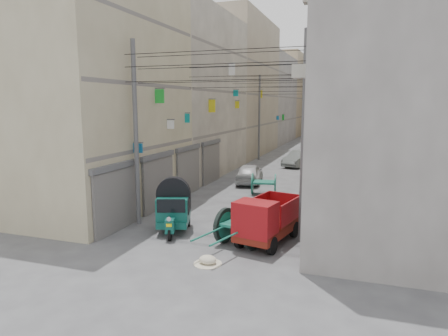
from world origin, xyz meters
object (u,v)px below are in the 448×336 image
at_px(second_cart, 264,183).
at_px(mini_truck, 264,223).
at_px(feed_sack, 208,260).
at_px(distant_car_white, 250,173).
at_px(distant_car_grey, 299,159).
at_px(distant_car_green, 309,149).
at_px(horse, 267,213).
at_px(auto_rickshaw, 174,207).
at_px(tonga_cart, 239,228).

bearing_deg(second_cart, mini_truck, -85.97).
relative_size(mini_truck, feed_sack, 5.91).
xyz_separation_m(distant_car_white, distant_car_grey, (2.09, 8.51, 0.01)).
xyz_separation_m(feed_sack, distant_car_green, (-0.52, 31.01, 0.47)).
bearing_deg(horse, distant_car_grey, -75.47).
xyz_separation_m(horse, distant_car_green, (-1.55, 26.73, -0.13)).
bearing_deg(second_cart, auto_rickshaw, -113.46).
distance_m(tonga_cart, mini_truck, 0.97).
bearing_deg(distant_car_white, tonga_cart, 95.27).
bearing_deg(second_cart, distant_car_grey, 78.74).
xyz_separation_m(distant_car_white, distant_car_green, (1.85, 17.15, -0.05)).
bearing_deg(auto_rickshaw, tonga_cart, -34.17).
bearing_deg(tonga_cart, horse, 92.46).
xyz_separation_m(mini_truck, distant_car_green, (-1.89, 28.65, -0.27)).
bearing_deg(distant_car_grey, auto_rickshaw, -79.66).
bearing_deg(distant_car_grey, horse, -68.65).
distance_m(auto_rickshaw, mini_truck, 4.04).
xyz_separation_m(auto_rickshaw, second_cart, (1.99, 7.94, -0.37)).
relative_size(auto_rickshaw, feed_sack, 4.33).
height_order(auto_rickshaw, distant_car_grey, auto_rickshaw).
relative_size(auto_rickshaw, tonga_cart, 0.80).
distance_m(feed_sack, distant_car_grey, 22.38).
xyz_separation_m(mini_truck, horse, (-0.34, 1.91, -0.15)).
bearing_deg(distant_car_green, tonga_cart, 85.15).
relative_size(auto_rickshaw, mini_truck, 0.73).
bearing_deg(distant_car_white, distant_car_grey, -112.00).
bearing_deg(distant_car_white, mini_truck, 99.76).
bearing_deg(distant_car_green, second_cart, 82.81).
bearing_deg(distant_car_white, auto_rickshaw, 80.37).
distance_m(mini_truck, distant_car_grey, 20.08).
distance_m(tonga_cart, second_cart, 8.87).
xyz_separation_m(second_cart, horse, (1.68, -6.52, 0.08)).
distance_m(second_cart, feed_sack, 10.83).
bearing_deg(feed_sack, mini_truck, 60.03).
bearing_deg(distant_car_white, distant_car_green, -104.36).
bearing_deg(second_cart, distant_car_green, 80.22).
bearing_deg(distant_car_green, distant_car_white, 77.03).
relative_size(horse, distant_car_white, 0.45).
relative_size(mini_truck, horse, 2.01).
relative_size(tonga_cart, distant_car_grey, 0.79).
relative_size(auto_rickshaw, distant_car_green, 0.61).
relative_size(distant_car_grey, distant_car_green, 0.96).
height_order(auto_rickshaw, distant_car_white, auto_rickshaw).
xyz_separation_m(distant_car_grey, distant_car_green, (-0.24, 8.64, -0.05)).
distance_m(auto_rickshaw, feed_sack, 3.99).
distance_m(tonga_cart, feed_sack, 2.13).
bearing_deg(tonga_cart, auto_rickshaw, -179.53).
height_order(mini_truck, second_cart, mini_truck).
bearing_deg(feed_sack, horse, 76.55).
height_order(feed_sack, distant_car_grey, distant_car_grey).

